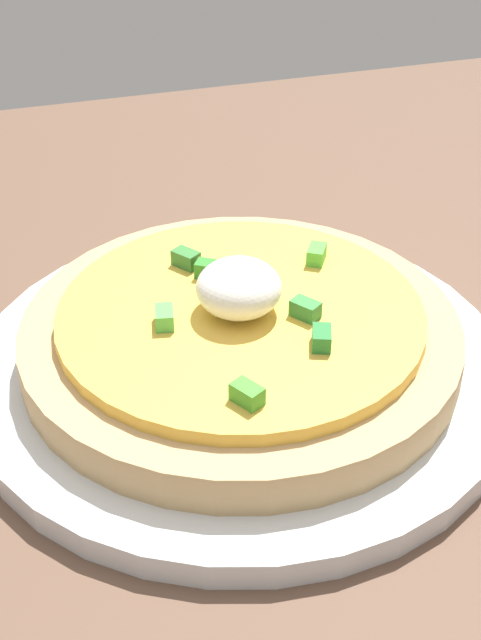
% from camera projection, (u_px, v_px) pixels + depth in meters
% --- Properties ---
extents(dining_table, '(1.23, 0.81, 0.03)m').
position_uv_depth(dining_table, '(160.00, 450.00, 0.40)').
color(dining_table, brown).
rests_on(dining_table, ground).
extents(plate, '(0.25, 0.25, 0.01)m').
position_uv_depth(plate, '(240.00, 365.00, 0.42)').
color(plate, silver).
rests_on(plate, dining_table).
extents(pizza, '(0.20, 0.20, 0.05)m').
position_uv_depth(pizza, '(240.00, 332.00, 0.41)').
color(pizza, tan).
rests_on(pizza, plate).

